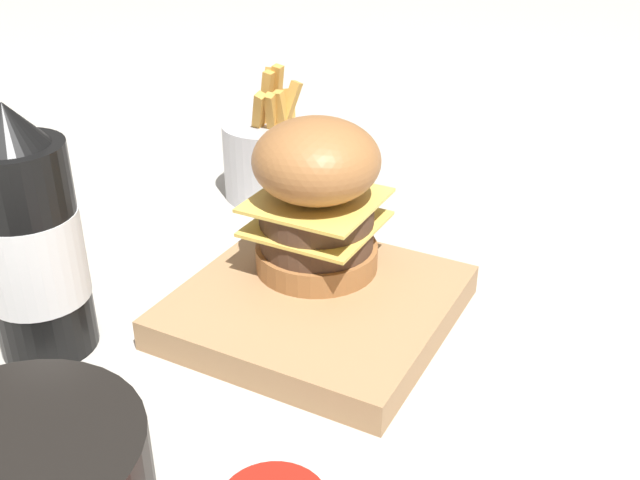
{
  "coord_description": "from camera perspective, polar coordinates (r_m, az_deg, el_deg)",
  "views": [
    {
      "loc": [
        -0.25,
        0.47,
        0.36
      ],
      "look_at": [
        -0.0,
        0.02,
        0.08
      ],
      "focal_mm": 42.0,
      "sensor_mm": 36.0,
      "label": 1
    }
  ],
  "objects": [
    {
      "name": "side_bowl",
      "position": [
        0.49,
        -22.19,
        -16.43
      ],
      "size": [
        0.16,
        0.16,
        0.06
      ],
      "color": "black",
      "rests_on": "ground_plane"
    },
    {
      "name": "serving_board",
      "position": [
        0.62,
        0.0,
        -5.13
      ],
      "size": [
        0.21,
        0.21,
        0.03
      ],
      "color": "#A37A51",
      "rests_on": "ground_plane"
    },
    {
      "name": "ground_plane",
      "position": [
        0.64,
        0.36,
        -5.35
      ],
      "size": [
        6.0,
        6.0,
        0.0
      ],
      "primitive_type": "plane",
      "color": "#B7B2A8"
    },
    {
      "name": "ketchup_bottle",
      "position": [
        0.59,
        -21.16,
        -0.35
      ],
      "size": [
        0.08,
        0.08,
        0.2
      ],
      "color": "black",
      "rests_on": "ground_plane"
    },
    {
      "name": "fries_basket",
      "position": [
        0.83,
        -3.95,
        6.34
      ],
      "size": [
        0.1,
        0.1,
        0.15
      ],
      "color": "#B7B7BC",
      "rests_on": "ground_plane"
    },
    {
      "name": "burger",
      "position": [
        0.62,
        -0.27,
        3.39
      ],
      "size": [
        0.11,
        0.11,
        0.13
      ],
      "color": "#9E6638",
      "rests_on": "serving_board"
    }
  ]
}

